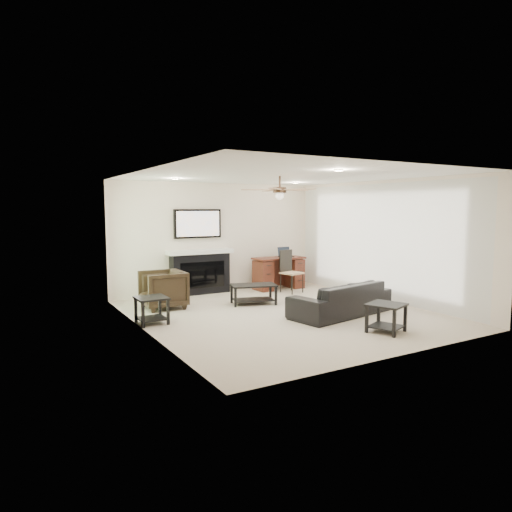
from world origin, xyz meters
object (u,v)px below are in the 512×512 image
object	(u,v)px
coffee_table	(253,294)
fireplace_unit	(200,252)
desk	(279,273)
sofa	(341,299)
armchair	(163,289)

from	to	relation	value
coffee_table	fireplace_unit	distance (m)	1.80
fireplace_unit	desk	size ratio (longest dim) A/B	1.57
sofa	coffee_table	world-z (taller)	sofa
sofa	coffee_table	distance (m)	1.84
armchair	fireplace_unit	bearing A→B (deg)	130.99
sofa	fireplace_unit	distance (m)	3.51
sofa	fireplace_unit	xyz separation A→B (m)	(-1.38, 3.16, 0.66)
armchair	desk	bearing A→B (deg)	103.58
armchair	fireplace_unit	world-z (taller)	fireplace_unit
coffee_table	fireplace_unit	size ratio (longest dim) A/B	0.47
sofa	armchair	distance (m)	3.37
desk	armchair	bearing A→B (deg)	-167.85
armchair	coffee_table	distance (m)	1.79
armchair	fireplace_unit	distance (m)	1.68
sofa	armchair	world-z (taller)	armchair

